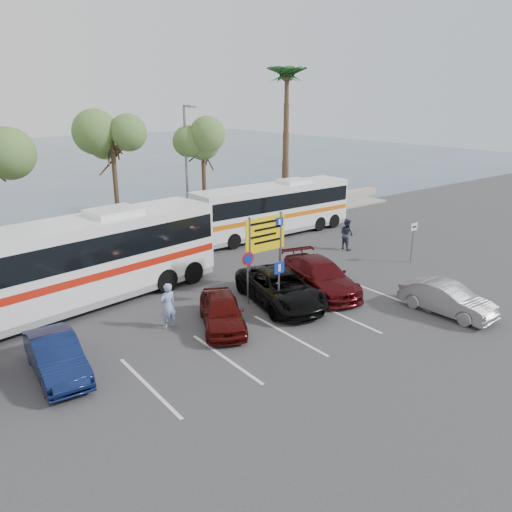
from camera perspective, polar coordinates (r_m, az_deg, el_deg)
ground at (r=20.58m, az=4.44°, el=-7.06°), size 120.00×120.00×0.00m
kerb_strip at (r=31.70m, az=-12.69°, el=1.68°), size 44.00×2.40×0.15m
seawall at (r=33.41m, az=-14.19°, el=2.79°), size 48.00×0.80×0.60m
tree_mid at (r=30.00m, az=-16.21°, el=13.33°), size 3.20×3.20×8.00m
tree_right at (r=32.73m, az=-6.12°, el=13.36°), size 3.20×3.20×7.40m
palm_tree at (r=36.82m, az=3.56°, el=19.67°), size 4.80×4.80×11.20m
street_lamp_right at (r=31.72m, az=-7.90°, el=10.31°), size 0.45×1.15×8.01m
direction_sign at (r=22.64m, az=1.08°, el=1.89°), size 2.20×0.12×3.60m
sign_no_stop at (r=21.35m, az=-0.94°, el=-1.51°), size 0.60×0.08×2.35m
sign_parking at (r=20.45m, az=2.64°, el=-2.73°), size 0.50×0.07×2.25m
sign_taxi at (r=28.07m, az=17.50°, el=2.06°), size 0.50×0.07×2.20m
lane_markings at (r=19.22m, az=3.89°, el=-8.91°), size 12.02×4.20×0.01m
coach_bus_left at (r=22.25m, az=-19.80°, el=-1.04°), size 13.06×4.55×3.99m
coach_bus_right at (r=32.31m, az=1.99°, el=5.22°), size 11.15×2.49×3.47m
car_blue at (r=17.57m, az=-21.86°, el=-10.61°), size 1.64×4.03×1.30m
car_maroon at (r=23.17m, az=7.35°, el=-2.29°), size 3.28×5.41×1.47m
car_red at (r=19.53m, az=-3.92°, el=-6.34°), size 3.13×4.17×1.32m
suv_black at (r=21.64m, az=2.82°, el=-3.69°), size 3.40×5.53×1.43m
car_silver_b at (r=22.15m, az=21.01°, el=-4.59°), size 1.55×3.98×1.29m
pedestrian_near at (r=19.64m, az=-10.04°, el=-5.61°), size 0.71×0.51×1.84m
pedestrian_far at (r=29.80m, az=10.31°, el=2.48°), size 0.75×0.93×1.83m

